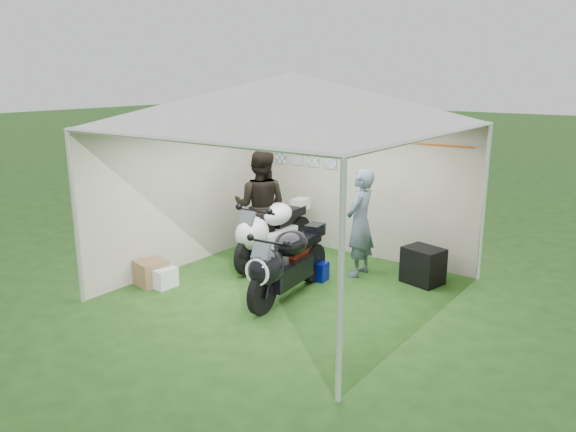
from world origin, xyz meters
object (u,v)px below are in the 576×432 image
object	(u,v)px
canopy_tent	(292,105)
person_dark_jacket	(260,206)
crate_1	(151,273)
paddock_stand	(315,270)
person_blue_jacket	(360,223)
crate_0	(160,276)
motorcycle_black	(285,262)
equipment_box	(423,265)
motorcycle_white	(271,230)

from	to	relation	value
canopy_tent	person_dark_jacket	size ratio (longest dim) A/B	3.13
crate_1	person_dark_jacket	bearing A→B (deg)	72.27
paddock_stand	person_blue_jacket	size ratio (longest dim) A/B	0.23
paddock_stand	crate_0	distance (m)	2.26
motorcycle_black	person_dark_jacket	bearing A→B (deg)	134.10
person_blue_jacket	equipment_box	xyz separation A→B (m)	(0.93, 0.24, -0.55)
canopy_tent	motorcycle_white	distance (m)	2.32
canopy_tent	person_blue_jacket	size ratio (longest dim) A/B	3.47
motorcycle_white	crate_0	distance (m)	1.89
motorcycle_black	paddock_stand	distance (m)	0.95
canopy_tent	equipment_box	bearing A→B (deg)	43.38
person_blue_jacket	crate_1	xyz separation A→B (m)	(-2.22, -2.14, -0.64)
crate_0	person_blue_jacket	bearing A→B (deg)	45.29
person_dark_jacket	person_blue_jacket	world-z (taller)	person_dark_jacket
equipment_box	crate_0	xyz separation A→B (m)	(-3.01, -2.34, -0.13)
motorcycle_white	motorcycle_black	bearing A→B (deg)	-48.39
motorcycle_white	person_blue_jacket	bearing A→B (deg)	12.16
motorcycle_black	crate_0	bearing A→B (deg)	-164.77
motorcycle_white	motorcycle_black	distance (m)	1.47
person_dark_jacket	crate_1	size ratio (longest dim) A/B	4.56
paddock_stand	person_blue_jacket	bearing A→B (deg)	52.89
canopy_tent	person_blue_jacket	distance (m)	2.12
canopy_tent	motorcycle_white	bearing A→B (deg)	142.88
paddock_stand	motorcycle_white	bearing A→B (deg)	170.11
canopy_tent	crate_1	world-z (taller)	canopy_tent
person_blue_jacket	crate_1	bearing A→B (deg)	-49.75
crate_0	crate_1	size ratio (longest dim) A/B	1.06
canopy_tent	person_blue_jacket	world-z (taller)	canopy_tent
canopy_tent	crate_0	distance (m)	3.09
equipment_box	crate_1	xyz separation A→B (m)	(-3.15, -2.38, -0.09)
motorcycle_black	paddock_stand	world-z (taller)	motorcycle_black
person_dark_jacket	equipment_box	distance (m)	2.71
motorcycle_black	crate_1	bearing A→B (deg)	-165.25
motorcycle_black	crate_1	world-z (taller)	motorcycle_black
paddock_stand	crate_0	size ratio (longest dim) A/B	0.87
motorcycle_black	crate_0	xyz separation A→B (m)	(-1.74, -0.67, -0.39)
paddock_stand	crate_0	bearing A→B (deg)	-137.07
equipment_box	crate_1	bearing A→B (deg)	-142.93
person_blue_jacket	crate_1	world-z (taller)	person_blue_jacket
motorcycle_white	person_blue_jacket	distance (m)	1.46
person_blue_jacket	canopy_tent	bearing A→B (deg)	-27.29
motorcycle_white	person_dark_jacket	xyz separation A→B (m)	(-0.26, 0.07, 0.35)
equipment_box	crate_1	distance (m)	3.95
canopy_tent	person_dark_jacket	distance (m)	2.17
paddock_stand	crate_1	distance (m)	2.39
motorcycle_white	equipment_box	bearing A→B (deg)	11.70
motorcycle_white	crate_0	size ratio (longest dim) A/B	4.83
equipment_box	person_blue_jacket	bearing A→B (deg)	-165.29
person_blue_jacket	crate_1	size ratio (longest dim) A/B	4.10
canopy_tent	motorcycle_black	size ratio (longest dim) A/B	2.95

